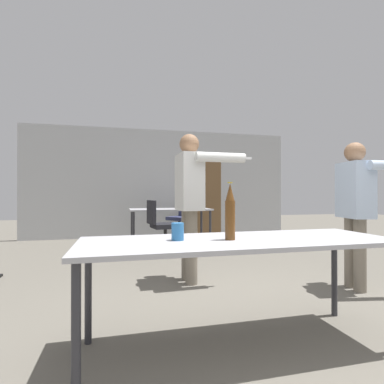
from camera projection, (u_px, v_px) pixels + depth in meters
The scene contains 10 objects.
ground_plane at pixel (314, 382), 1.71m from camera, with size 24.00×24.00×0.00m, color #666056.
back_wall at pixel (164, 183), 7.63m from camera, with size 6.65×0.12×2.69m.
conference_table_near at pixel (239, 248), 2.09m from camera, with size 2.19×0.75×0.76m.
conference_table_far at pixel (170, 212), 6.28m from camera, with size 1.67×0.80×0.76m.
person_far_watching at pixel (190, 193), 3.67m from camera, with size 0.83×0.69×1.81m.
person_left_plaid at pixel (356, 200), 3.38m from camera, with size 0.74×0.71×1.66m.
office_chair_far_left at pixel (181, 220), 7.11m from camera, with size 0.69×0.68×0.95m.
office_chair_near_pushed at pixel (161, 228), 5.36m from camera, with size 0.58×0.52×0.96m.
beer_bottle at pixel (230, 213), 2.06m from camera, with size 0.07×0.07×0.40m.
drink_cup at pixel (178, 232), 2.04m from camera, with size 0.08×0.08×0.12m.
Camera 1 is at (-1.09, -1.50, 1.08)m, focal length 28.00 mm.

